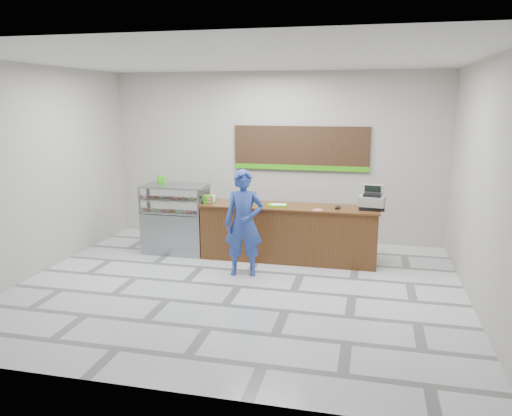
% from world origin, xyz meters
% --- Properties ---
extents(floor, '(7.00, 7.00, 0.00)m').
position_xyz_m(floor, '(0.00, 0.00, 0.00)').
color(floor, silver).
rests_on(floor, ground).
extents(back_wall, '(7.00, 0.00, 7.00)m').
position_xyz_m(back_wall, '(0.00, 3.00, 1.75)').
color(back_wall, '#B4AEA5').
rests_on(back_wall, floor).
extents(ceiling, '(7.00, 7.00, 0.00)m').
position_xyz_m(ceiling, '(0.00, 0.00, 3.50)').
color(ceiling, silver).
rests_on(ceiling, back_wall).
extents(sales_counter, '(3.26, 0.76, 1.03)m').
position_xyz_m(sales_counter, '(0.55, 1.55, 0.52)').
color(sales_counter, brown).
rests_on(sales_counter, floor).
extents(display_case, '(1.22, 0.72, 1.33)m').
position_xyz_m(display_case, '(-1.67, 1.55, 0.68)').
color(display_case, gray).
rests_on(display_case, floor).
extents(menu_board, '(2.80, 0.06, 0.90)m').
position_xyz_m(menu_board, '(0.55, 2.96, 1.93)').
color(menu_board, black).
rests_on(menu_board, back_wall).
extents(cash_register, '(0.49, 0.51, 0.41)m').
position_xyz_m(cash_register, '(2.02, 1.63, 1.19)').
color(cash_register, black).
rests_on(cash_register, sales_counter).
extents(card_terminal, '(0.10, 0.16, 0.04)m').
position_xyz_m(card_terminal, '(1.44, 1.47, 1.05)').
color(card_terminal, black).
rests_on(card_terminal, sales_counter).
extents(serving_tray, '(0.37, 0.28, 0.02)m').
position_xyz_m(serving_tray, '(0.34, 1.52, 1.04)').
color(serving_tray, '#42B800').
rests_on(serving_tray, sales_counter).
extents(napkin_box, '(0.15, 0.15, 0.11)m').
position_xyz_m(napkin_box, '(-0.95, 1.61, 1.08)').
color(napkin_box, white).
rests_on(napkin_box, sales_counter).
extents(straw_cup, '(0.07, 0.07, 0.11)m').
position_xyz_m(straw_cup, '(-0.95, 1.58, 1.09)').
color(straw_cup, silver).
rests_on(straw_cup, sales_counter).
extents(promo_box, '(0.20, 0.16, 0.16)m').
position_xyz_m(promo_box, '(-0.95, 1.39, 1.11)').
color(promo_box, '#3CB712').
rests_on(promo_box, sales_counter).
extents(donut_decal, '(0.18, 0.18, 0.00)m').
position_xyz_m(donut_decal, '(1.10, 1.31, 1.03)').
color(donut_decal, '#FF6985').
rests_on(donut_decal, sales_counter).
extents(green_cup_left, '(0.09, 0.09, 0.15)m').
position_xyz_m(green_cup_left, '(-2.09, 1.81, 1.40)').
color(green_cup_left, '#3CB712').
rests_on(green_cup_left, display_case).
extents(green_cup_right, '(0.09, 0.09, 0.13)m').
position_xyz_m(green_cup_right, '(-1.94, 1.69, 1.40)').
color(green_cup_right, '#3CB712').
rests_on(green_cup_right, display_case).
extents(customer, '(0.72, 0.53, 1.80)m').
position_xyz_m(customer, '(-0.06, 0.59, 0.90)').
color(customer, '#294298').
rests_on(customer, floor).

